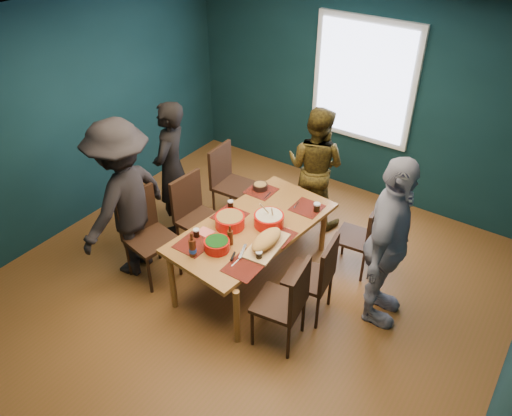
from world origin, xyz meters
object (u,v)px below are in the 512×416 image
at_px(chair_right_near, 288,299).
at_px(person_back, 315,167).
at_px(chair_left_mid, 194,211).
at_px(chair_left_near, 145,228).
at_px(chair_right_mid, 317,273).
at_px(person_near_left, 124,200).
at_px(chair_left_far, 228,177).
at_px(chair_right_far, 363,234).
at_px(bowl_herbs, 217,245).
at_px(bowl_dumpling, 269,219).
at_px(cutting_board, 266,241).
at_px(person_far_left, 172,169).
at_px(person_right, 388,244).
at_px(dining_table, 253,230).
at_px(bowl_salad, 230,221).

bearing_deg(chair_right_near, person_back, 104.07).
bearing_deg(chair_left_mid, chair_left_near, -105.65).
relative_size(chair_right_mid, person_near_left, 0.52).
relative_size(chair_left_far, chair_left_near, 0.96).
relative_size(chair_left_near, chair_right_far, 1.16).
bearing_deg(person_near_left, bowl_herbs, 89.90).
distance_m(chair_right_far, bowl_herbs, 1.62).
bearing_deg(chair_right_mid, person_back, 112.18).
bearing_deg(bowl_dumpling, cutting_board, -60.55).
xyz_separation_m(chair_left_near, bowl_dumpling, (1.12, 0.69, 0.17)).
bearing_deg(bowl_dumpling, person_far_left, 175.69).
xyz_separation_m(person_right, bowl_dumpling, (-1.21, -0.14, -0.13)).
height_order(chair_left_far, person_far_left, person_far_left).
height_order(chair_left_far, person_right, person_right).
xyz_separation_m(dining_table, chair_left_mid, (-0.80, -0.02, -0.06)).
distance_m(chair_right_near, person_back, 2.06).
height_order(bowl_salad, cutting_board, cutting_board).
xyz_separation_m(chair_right_near, cutting_board, (-0.48, 0.36, 0.21)).
relative_size(person_far_left, bowl_herbs, 6.56).
xyz_separation_m(chair_left_far, person_far_left, (-0.38, -0.56, 0.26)).
relative_size(chair_left_far, person_right, 0.54).
relative_size(chair_left_far, bowl_herbs, 3.84).
bearing_deg(chair_right_mid, chair_right_near, -103.15).
distance_m(person_back, person_right, 1.73).
height_order(chair_left_mid, chair_left_near, chair_left_near).
bearing_deg(person_far_left, person_back, 109.99).
bearing_deg(person_back, person_far_left, 36.66).
xyz_separation_m(person_back, person_near_left, (-1.20, -1.94, 0.13)).
height_order(dining_table, person_back, person_back).
bearing_deg(chair_left_far, chair_right_near, -41.31).
height_order(chair_left_far, bowl_herbs, chair_left_far).
distance_m(chair_left_mid, person_near_left, 0.80).
height_order(chair_left_mid, chair_right_mid, chair_left_mid).
bearing_deg(dining_table, chair_right_near, -30.19).
height_order(chair_left_far, chair_right_far, chair_left_far).
distance_m(dining_table, chair_right_mid, 0.84).
distance_m(dining_table, chair_left_mid, 0.80).
xyz_separation_m(chair_right_far, person_near_left, (-2.12, -1.38, 0.39)).
bearing_deg(bowl_dumpling, bowl_salad, -142.37).
distance_m(chair_left_near, person_far_left, 0.89).
xyz_separation_m(chair_right_far, cutting_board, (-0.61, -0.97, 0.25)).
xyz_separation_m(chair_left_near, bowl_salad, (0.81, 0.44, 0.17)).
bearing_deg(chair_left_near, chair_right_mid, 24.98).
bearing_deg(chair_right_far, bowl_dumpling, -146.77).
bearing_deg(person_near_left, bowl_dumpling, 112.98).
bearing_deg(dining_table, person_back, 96.09).
height_order(person_far_left, person_right, person_right).
height_order(dining_table, person_right, person_right).
bearing_deg(chair_right_far, person_right, -56.88).
bearing_deg(person_back, chair_left_mid, 55.64).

